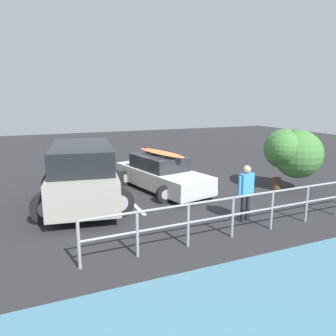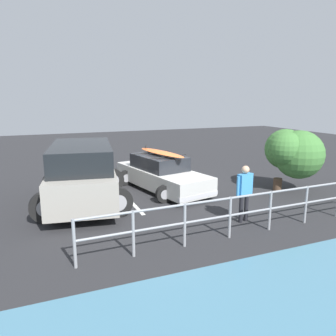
# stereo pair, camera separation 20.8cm
# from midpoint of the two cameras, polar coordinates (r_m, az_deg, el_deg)

# --- Properties ---
(ground_plane) EXTENTS (44.00, 44.00, 0.02)m
(ground_plane) POSITION_cam_midpoint_polar(r_m,az_deg,el_deg) (12.37, -1.10, -3.81)
(ground_plane) COLOR #28282B
(ground_plane) RESTS_ON ground
(parking_stripe) EXTENTS (0.12, 4.72, 0.00)m
(parking_stripe) POSITION_cam_midpoint_polar(r_m,az_deg,el_deg) (11.91, -8.30, -4.51)
(parking_stripe) COLOR silver
(parking_stripe) RESTS_ON ground
(sedan_car) EXTENTS (2.72, 4.61, 1.57)m
(sedan_car) POSITION_cam_midpoint_polar(r_m,az_deg,el_deg) (12.25, -1.72, -0.97)
(sedan_car) COLOR silver
(sedan_car) RESTS_ON ground
(suv_car) EXTENTS (3.25, 4.75, 1.97)m
(suv_car) POSITION_cam_midpoint_polar(r_m,az_deg,el_deg) (10.70, -15.18, -1.08)
(suv_car) COLOR #9E998E
(suv_car) RESTS_ON ground
(person_bystander) EXTENTS (0.60, 0.28, 1.59)m
(person_bystander) POSITION_cam_midpoint_polar(r_m,az_deg,el_deg) (9.23, 12.81, -3.43)
(person_bystander) COLOR black
(person_bystander) RESTS_ON ground
(railing_fence) EXTENTS (8.70, 0.24, 1.05)m
(railing_fence) POSITION_cam_midpoint_polar(r_m,az_deg,el_deg) (8.54, 13.90, -6.72)
(railing_fence) COLOR gray
(railing_fence) RESTS_ON ground
(bush_near_left) EXTENTS (2.09, 2.07, 2.27)m
(bush_near_left) POSITION_cam_midpoint_polar(r_m,az_deg,el_deg) (12.80, 20.34, 2.79)
(bush_near_left) COLOR #4C3828
(bush_near_left) RESTS_ON ground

